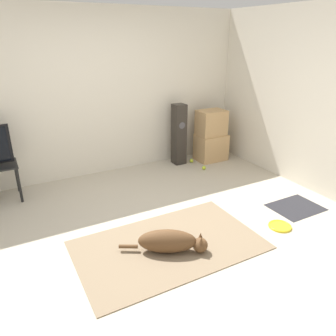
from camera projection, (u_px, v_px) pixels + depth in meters
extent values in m
plane|color=#BCB29E|center=(151.00, 234.00, 3.78)|extent=(12.00, 12.00, 0.00)
cube|color=silver|center=(90.00, 95.00, 5.00)|extent=(8.00, 0.06, 2.55)
cube|color=silver|center=(322.00, 103.00, 4.44)|extent=(0.06, 8.00, 2.55)
cube|color=#847056|center=(169.00, 245.00, 3.57)|extent=(1.99, 1.20, 0.01)
ellipsoid|color=brown|center=(167.00, 241.00, 3.41)|extent=(0.64, 0.49, 0.25)
sphere|color=brown|center=(200.00, 245.00, 3.42)|extent=(0.16, 0.16, 0.16)
cone|color=brown|center=(201.00, 236.00, 3.43)|extent=(0.05, 0.05, 0.07)
cone|color=brown|center=(201.00, 240.00, 3.35)|extent=(0.05, 0.05, 0.07)
cylinder|color=brown|center=(128.00, 246.00, 3.44)|extent=(0.19, 0.13, 0.04)
cylinder|color=yellow|center=(280.00, 226.00, 3.91)|extent=(0.27, 0.27, 0.02)
torus|color=yellow|center=(280.00, 226.00, 3.91)|extent=(0.27, 0.27, 0.02)
cube|color=tan|center=(211.00, 147.00, 5.95)|extent=(0.53, 0.39, 0.47)
cube|color=tan|center=(211.00, 123.00, 5.79)|extent=(0.49, 0.35, 0.44)
cube|color=#2D2823|center=(179.00, 135.00, 5.68)|extent=(0.21, 0.21, 1.05)
cylinder|color=#4C4C51|center=(182.00, 126.00, 5.52)|extent=(0.11, 0.00, 0.11)
cylinder|color=black|center=(19.00, 186.00, 4.41)|extent=(0.04, 0.04, 0.49)
cylinder|color=black|center=(17.00, 176.00, 4.72)|extent=(0.04, 0.04, 0.49)
sphere|color=#C6E033|center=(191.00, 161.00, 5.88)|extent=(0.07, 0.07, 0.07)
sphere|color=#C6E033|center=(204.00, 168.00, 5.57)|extent=(0.07, 0.07, 0.07)
cube|color=#28282D|center=(296.00, 207.00, 4.35)|extent=(0.66, 0.52, 0.01)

